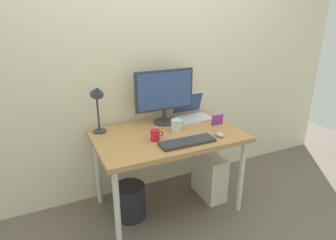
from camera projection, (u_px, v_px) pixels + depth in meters
ground_plane at (168, 205)px, 2.66m from camera, size 6.00×6.00×0.00m
back_wall at (147, 55)px, 2.58m from camera, size 4.40×0.04×2.60m
desk at (168, 141)px, 2.44m from camera, size 1.21×0.75×0.71m
monitor at (164, 93)px, 2.56m from camera, size 0.54×0.20×0.48m
laptop at (191, 112)px, 2.76m from camera, size 0.32×0.28×0.22m
desk_lamp at (98, 98)px, 2.32m from camera, size 0.11×0.16×0.43m
keyboard at (187, 142)px, 2.23m from camera, size 0.44×0.14×0.02m
mouse at (220, 134)px, 2.35m from camera, size 0.06×0.09×0.03m
coffee_mug at (155, 135)px, 2.27m from camera, size 0.11×0.07×0.09m
glass_cup at (176, 125)px, 2.45m from camera, size 0.12×0.09×0.10m
photo_frame at (217, 120)px, 2.59m from camera, size 0.11×0.02×0.09m
computer_tower at (209, 176)px, 2.75m from camera, size 0.18×0.36×0.42m
wastebasket at (130, 201)px, 2.47m from camera, size 0.26×0.26×0.30m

